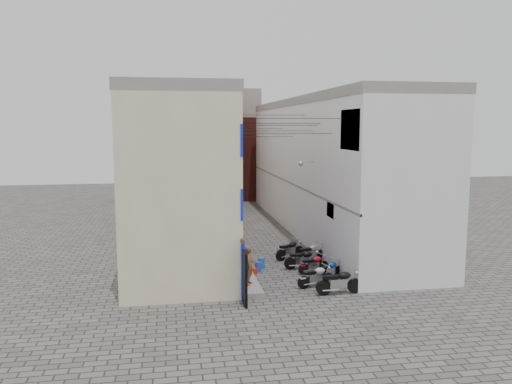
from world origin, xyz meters
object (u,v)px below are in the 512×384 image
motorcycle_g (290,249)px  water_jug_far (261,263)px  motorcycle_d (314,263)px  motorcycle_c (330,269)px  motorcycle_e (303,258)px  motorcycle_b (316,275)px  water_jug_near (258,267)px  motorcycle_f (311,252)px  motorcycle_a (339,281)px  person_b (241,240)px  red_crate (252,271)px  person_a (249,265)px

motorcycle_g → water_jug_far: 2.43m
motorcycle_d → water_jug_far: (-2.38, 1.25, -0.22)m
motorcycle_d → water_jug_far: size_ratio=3.16×
motorcycle_c → motorcycle_e: size_ratio=0.92×
motorcycle_b → water_jug_near: (-2.16, 2.73, -0.28)m
motorcycle_b → motorcycle_f: size_ratio=0.92×
motorcycle_d → motorcycle_g: bearing=172.6°
motorcycle_b → motorcycle_d: size_ratio=1.07×
motorcycle_b → motorcycle_d: (0.50, 2.07, -0.03)m
motorcycle_b → water_jug_far: size_ratio=3.38×
motorcycle_a → water_jug_far: 5.15m
person_b → red_crate: (0.15, -2.87, -0.89)m
motorcycle_c → person_b: person_b is taller
motorcycle_d → water_jug_far: 2.70m
motorcycle_e → person_a: bearing=-47.9°
motorcycle_c → motorcycle_g: size_ratio=0.91×
motorcycle_d → person_a: bearing=-78.7°
motorcycle_f → water_jug_far: (-2.77, -0.58, -0.30)m
person_b → motorcycle_b: bearing=-129.5°
motorcycle_a → person_b: person_b is taller
motorcycle_b → water_jug_far: (-1.88, 3.32, -0.26)m
motorcycle_d → motorcycle_g: 2.84m
motorcycle_b → motorcycle_g: (-0.02, 4.87, 0.03)m
motorcycle_g → motorcycle_b: bearing=-29.0°
motorcycle_b → motorcycle_e: 2.85m
motorcycle_e → person_b: person_b is taller
motorcycle_d → water_jug_near: 2.75m
motorcycle_g → person_a: bearing=-61.4°
motorcycle_e → water_jug_far: motorcycle_e is taller
motorcycle_c → motorcycle_d: 1.27m
water_jug_near → motorcycle_f: bearing=21.1°
red_crate → motorcycle_a: bearing=-48.0°
motorcycle_a → red_crate: motorcycle_a is taller
motorcycle_c → water_jug_far: size_ratio=3.27×
motorcycle_d → motorcycle_e: motorcycle_e is taller
motorcycle_a → water_jug_far: motorcycle_a is taller
motorcycle_b → red_crate: motorcycle_b is taller
motorcycle_f → water_jug_near: 3.28m
motorcycle_e → red_crate: bearing=-80.3°
person_a → red_crate: size_ratio=3.76×
motorcycle_e → water_jug_near: size_ratio=3.86×
motorcycle_e → motorcycle_f: (0.72, 1.06, 0.02)m
motorcycle_g → water_jug_near: 3.03m
motorcycle_e → person_a: 4.23m
motorcycle_c → motorcycle_g: 4.10m
red_crate → water_jug_far: bearing=54.3°
motorcycle_b → motorcycle_c: (0.94, 0.88, -0.02)m
red_crate → motorcycle_e: bearing=8.3°
motorcycle_b → motorcycle_a: bearing=17.1°
motorcycle_f → water_jug_far: size_ratio=3.67×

